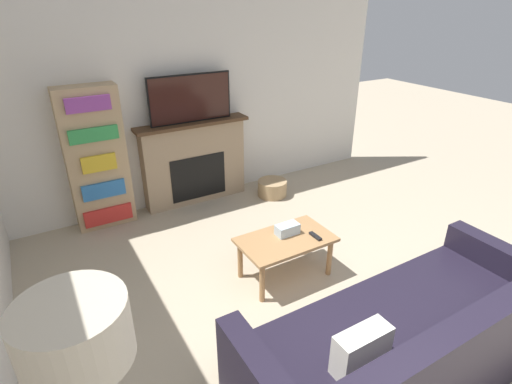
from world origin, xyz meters
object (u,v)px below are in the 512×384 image
(couch, at_px, (409,344))
(bookshelf, at_px, (97,160))
(storage_basket, at_px, (272,188))
(floor_lamp, at_px, (82,361))
(fireplace, at_px, (195,162))
(coffee_table, at_px, (286,244))
(tv, at_px, (191,98))

(couch, distance_m, bookshelf, 3.59)
(storage_basket, bearing_deg, floor_lamp, -131.79)
(fireplace, bearing_deg, bookshelf, -178.85)
(couch, distance_m, coffee_table, 1.37)
(bookshelf, distance_m, storage_basket, 2.24)
(floor_lamp, bearing_deg, couch, 3.23)
(fireplace, bearing_deg, floor_lamp, -117.23)
(fireplace, relative_size, storage_basket, 3.64)
(couch, height_order, storage_basket, couch)
(fireplace, relative_size, floor_lamp, 0.90)
(coffee_table, height_order, floor_lamp, floor_lamp)
(coffee_table, bearing_deg, floor_lamp, -141.44)
(floor_lamp, bearing_deg, bookshelf, 80.03)
(tv, relative_size, storage_basket, 2.63)
(coffee_table, distance_m, storage_basket, 1.77)
(fireplace, height_order, couch, fireplace)
(tv, xyz_separation_m, couch, (0.18, -3.29, -1.07))
(tv, distance_m, coffee_table, 2.17)
(bookshelf, xyz_separation_m, storage_basket, (2.09, -0.38, -0.70))
(tv, xyz_separation_m, storage_basket, (0.93, -0.39, -1.24))
(bookshelf, bearing_deg, storage_basket, -10.35)
(couch, relative_size, storage_basket, 6.13)
(couch, height_order, bookshelf, bookshelf)
(fireplace, height_order, bookshelf, bookshelf)
(tv, distance_m, storage_basket, 1.60)
(storage_basket, bearing_deg, fireplace, 156.48)
(fireplace, distance_m, tv, 0.81)
(coffee_table, xyz_separation_m, storage_basket, (0.84, 1.54, -0.25))
(couch, bearing_deg, fireplace, 93.18)
(fireplace, xyz_separation_m, coffee_table, (0.09, -1.94, -0.18))
(bookshelf, xyz_separation_m, floor_lamp, (-0.60, -3.39, 0.55))
(tv, bearing_deg, couch, -86.80)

